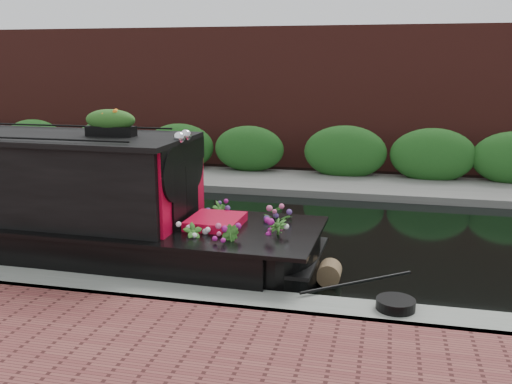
# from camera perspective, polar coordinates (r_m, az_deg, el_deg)

# --- Properties ---
(ground) EXTENTS (80.00, 80.00, 0.00)m
(ground) POSITION_cam_1_polar(r_m,az_deg,el_deg) (10.61, -6.60, -3.81)
(ground) COLOR black
(ground) RESTS_ON ground
(near_bank_coping) EXTENTS (40.00, 0.60, 0.50)m
(near_bank_coping) POSITION_cam_1_polar(r_m,az_deg,el_deg) (7.78, -14.98, -10.60)
(near_bank_coping) COLOR gray
(near_bank_coping) RESTS_ON ground
(far_bank_path) EXTENTS (40.00, 2.40, 0.34)m
(far_bank_path) POSITION_cam_1_polar(r_m,az_deg,el_deg) (14.50, -0.99, 0.86)
(far_bank_path) COLOR slate
(far_bank_path) RESTS_ON ground
(far_hedge) EXTENTS (40.00, 1.10, 2.80)m
(far_hedge) POSITION_cam_1_polar(r_m,az_deg,el_deg) (15.35, -0.16, 1.55)
(far_hedge) COLOR #21561D
(far_hedge) RESTS_ON ground
(far_brick_wall) EXTENTS (40.00, 1.00, 8.00)m
(far_brick_wall) POSITION_cam_1_polar(r_m,az_deg,el_deg) (17.37, 1.46, 2.89)
(far_brick_wall) COLOR #57231D
(far_brick_wall) RESTS_ON ground
(rope_fender) EXTENTS (0.33, 0.35, 0.33)m
(rope_fender) POSITION_cam_1_polar(r_m,az_deg,el_deg) (8.10, 7.34, -8.03)
(rope_fender) COLOR brown
(rope_fender) RESTS_ON ground
(coiled_mooring_rope) EXTENTS (0.45, 0.45, 0.12)m
(coiled_mooring_rope) POSITION_cam_1_polar(r_m,az_deg,el_deg) (6.90, 13.79, -10.84)
(coiled_mooring_rope) COLOR black
(coiled_mooring_rope) RESTS_ON near_bank_coping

